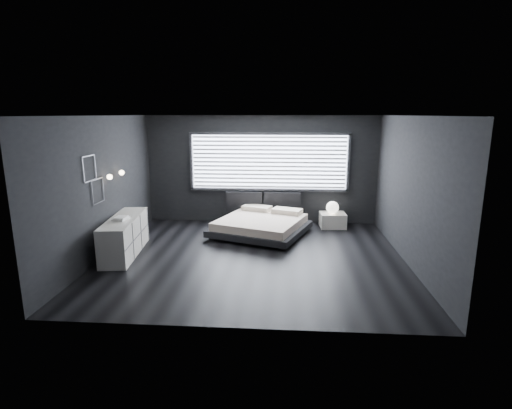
{
  "coord_description": "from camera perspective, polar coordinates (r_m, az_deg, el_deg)",
  "views": [
    {
      "loc": [
        0.62,
        -7.61,
        2.83
      ],
      "look_at": [
        0.0,
        0.85,
        0.9
      ],
      "focal_mm": 28.0,
      "sensor_mm": 36.0,
      "label": 1
    }
  ],
  "objects": [
    {
      "name": "room",
      "position": [
        7.77,
        -0.46,
        2.21
      ],
      "size": [
        6.04,
        6.0,
        2.8
      ],
      "color": "black",
      "rests_on": "ground"
    },
    {
      "name": "wall_art_upper",
      "position": [
        7.98,
        -22.69,
        4.77
      ],
      "size": [
        0.01,
        0.48,
        0.48
      ],
      "color": "#47474C",
      "rests_on": "ground"
    },
    {
      "name": "bed",
      "position": [
        9.57,
        0.74,
        -2.87
      ],
      "size": [
        2.55,
        2.5,
        0.52
      ],
      "color": "black",
      "rests_on": "ground"
    },
    {
      "name": "book_stack",
      "position": [
        8.42,
        -18.73,
        -1.87
      ],
      "size": [
        0.29,
        0.35,
        0.07
      ],
      "color": "white",
      "rests_on": "dresser"
    },
    {
      "name": "wall_art_lower",
      "position": [
        8.27,
        -21.65,
        1.81
      ],
      "size": [
        0.01,
        0.48,
        0.48
      ],
      "color": "#47474C",
      "rests_on": "ground"
    },
    {
      "name": "sconce_near",
      "position": [
        8.51,
        -20.2,
        3.72
      ],
      "size": [
        0.18,
        0.11,
        0.11
      ],
      "color": "silver",
      "rests_on": "ground"
    },
    {
      "name": "headboard",
      "position": [
        10.51,
        1.02,
        0.4
      ],
      "size": [
        1.96,
        0.16,
        0.52
      ],
      "color": "black",
      "rests_on": "ground"
    },
    {
      "name": "nightstand",
      "position": [
        10.36,
        10.89,
        -2.21
      ],
      "size": [
        0.66,
        0.56,
        0.37
      ],
      "primitive_type": "cube",
      "rotation": [
        0.0,
        0.0,
        0.06
      ],
      "color": "silver",
      "rests_on": "ground"
    },
    {
      "name": "dresser",
      "position": [
        8.66,
        -18.22,
        -4.27
      ],
      "size": [
        0.74,
        1.95,
        0.76
      ],
      "color": "silver",
      "rests_on": "ground"
    },
    {
      "name": "sconce_far",
      "position": [
        9.06,
        -18.66,
        4.34
      ],
      "size": [
        0.18,
        0.11,
        0.11
      ],
      "color": "silver",
      "rests_on": "ground"
    },
    {
      "name": "window",
      "position": [
        10.39,
        1.85,
        6.07
      ],
      "size": [
        4.14,
        0.09,
        1.52
      ],
      "color": "white",
      "rests_on": "ground"
    },
    {
      "name": "orb_lamp",
      "position": [
        10.23,
        10.86,
        -0.42
      ],
      "size": [
        0.31,
        0.31,
        0.31
      ],
      "primitive_type": "sphere",
      "color": "white",
      "rests_on": "nightstand"
    }
  ]
}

